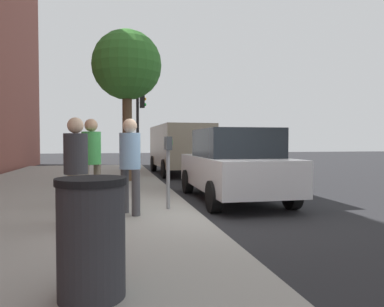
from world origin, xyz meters
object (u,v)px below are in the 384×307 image
pedestrian_at_meter (130,158)px  pedestrian_bystander (76,162)px  parked_sedan_near (233,165)px  parking_meter (168,157)px  parked_van_far (179,146)px  trash_bin (91,237)px  traffic_signal (140,116)px  street_tree (127,67)px  parking_officer (91,154)px

pedestrian_at_meter → pedestrian_bystander: size_ratio=1.02×
parked_sedan_near → parking_meter: bearing=129.6°
parked_van_far → trash_bin: (-12.80, 3.09, -0.60)m
parked_van_far → parking_meter: bearing=168.3°
pedestrian_bystander → traffic_signal: size_ratio=0.47×
pedestrian_bystander → parked_van_far: size_ratio=0.32×
parked_sedan_near → trash_bin: bearing=150.0°
pedestrian_at_meter → trash_bin: bearing=-127.0°
parked_van_far → trash_bin: bearing=166.4°
pedestrian_at_meter → street_tree: size_ratio=0.34×
parking_meter → parking_officer: 1.65m
pedestrian_at_meter → parked_van_far: size_ratio=0.33×
parking_meter → trash_bin: parking_meter is taller
pedestrian_at_meter → parking_officer: bearing=95.0°
pedestrian_at_meter → parking_officer: 1.31m
parking_meter → parked_van_far: (8.99, -1.87, 0.09)m
pedestrian_bystander → parked_sedan_near: bearing=12.9°
street_tree → parked_sedan_near: bearing=-147.2°
pedestrian_bystander → parking_meter: bearing=8.9°
pedestrian_at_meter → parking_officer: parking_officer is taller
parked_sedan_near → trash_bin: size_ratio=4.38×
traffic_signal → trash_bin: size_ratio=3.56×
pedestrian_bystander → traffic_signal: (9.72, -1.70, 1.44)m
parked_van_far → pedestrian_bystander: bearing=160.8°
parking_meter → parked_sedan_near: size_ratio=0.32×
trash_bin → parking_officer: bearing=3.3°
pedestrian_at_meter → parking_meter: bearing=-3.0°
parking_meter → parked_van_far: bearing=-11.7°
parking_meter → pedestrian_at_meter: size_ratio=0.82×
pedestrian_bystander → street_tree: 7.05m
parking_officer → parked_sedan_near: bearing=47.3°
parking_meter → street_tree: size_ratio=0.28×
pedestrian_at_meter → pedestrian_bystander: 1.09m
street_tree → pedestrian_at_meter: bearing=178.3°
parking_meter → pedestrian_at_meter: 0.83m
parking_officer → parked_van_far: 8.93m
parking_officer → street_tree: bearing=112.4°
parking_meter → parking_officer: size_ratio=0.79×
traffic_signal → pedestrian_at_meter: bearing=174.8°
parking_officer → street_tree: size_ratio=0.35×
parked_van_far → trash_bin: size_ratio=5.20×
parked_sedan_near → parked_van_far: bearing=-0.0°
pedestrian_bystander → traffic_signal: 9.97m
parked_sedan_near → parking_officer: bearing=103.8°
parked_sedan_near → street_tree: street_tree is taller
street_tree → parking_officer: bearing=169.0°
parking_officer → trash_bin: parking_officer is taller
trash_bin → parked_van_far: bearing=-13.6°
traffic_signal → pedestrian_bystander: bearing=170.1°
pedestrian_bystander → street_tree: (6.38, -1.03, 2.83)m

